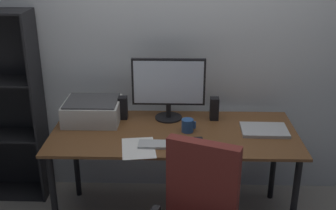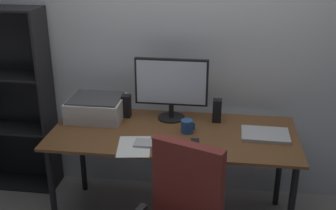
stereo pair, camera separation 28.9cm
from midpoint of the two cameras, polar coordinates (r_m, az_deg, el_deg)
name	(u,v)px [view 1 (the left image)]	position (r m, az deg, el deg)	size (l,w,h in m)	color
back_wall	(175,35)	(3.25, -1.57, 9.44)	(6.40, 0.10, 2.60)	silver
desk	(174,141)	(2.95, -1.98, -5.04)	(1.71, 0.75, 0.74)	brown
monitor	(169,85)	(3.04, -2.66, 2.67)	(0.53, 0.20, 0.46)	black
keyboard	(161,145)	(2.73, -4.05, -5.47)	(0.29, 0.11, 0.02)	#B7BABC
mouse	(199,142)	(2.74, 1.21, -5.15)	(0.06, 0.10, 0.03)	black
coffee_mug	(188,125)	(2.90, -0.15, -2.86)	(0.10, 0.08, 0.09)	#285193
laptop	(264,130)	(2.96, 10.27, -3.43)	(0.32, 0.23, 0.02)	#B7BABC
speaker_left	(123,108)	(3.13, -8.79, -0.42)	(0.06, 0.07, 0.17)	black
speaker_right	(214,109)	(3.09, 3.66, -0.55)	(0.06, 0.07, 0.17)	black
printer	(92,111)	(3.14, -12.86, -0.81)	(0.40, 0.34, 0.16)	silver
paper_sheet	(138,148)	(2.72, -7.10, -5.90)	(0.21, 0.30, 0.00)	white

